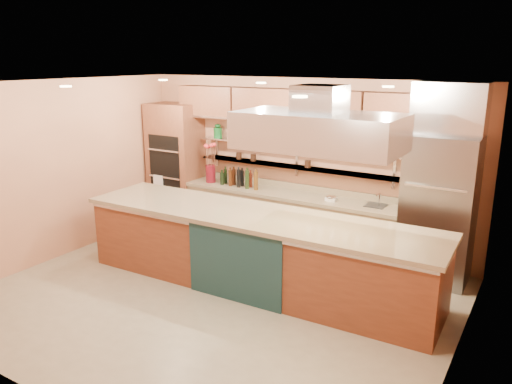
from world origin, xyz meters
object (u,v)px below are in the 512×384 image
Objects in this scene: copper_kettle at (235,135)px; refrigerator at (438,209)px; kitchen_scale at (331,198)px; flower_vase at (211,174)px; green_canister at (279,139)px; island at (255,250)px.

refrigerator is at bearing -3.67° from copper_kettle.
kitchen_scale is at bearing -6.41° from copper_kettle.
refrigerator is at bearing -14.83° from kitchen_scale.
flower_vase is 1.48m from green_canister.
kitchen_scale is at bearing 0.00° from flower_vase.
flower_vase is at bearing -150.38° from copper_kettle.
refrigerator reaches higher than island.
island is (-2.08, -1.54, -0.52)m from refrigerator.
refrigerator is 11.16× the size of copper_kettle.
kitchen_scale is 2.13m from copper_kettle.
green_canister is at bearing 9.73° from flower_vase.
island is at bearing -143.58° from refrigerator.
flower_vase is 1.91× the size of kitchen_scale.
island is 2.50m from flower_vase.
island is 15.98× the size of flower_vase.
flower_vase is 0.83m from copper_kettle.
kitchen_scale is 1.03× the size of green_canister.
refrigerator is at bearing -0.14° from flower_vase.
island is 1.67m from kitchen_scale.
refrigerator is at bearing 35.02° from island.
copper_kettle is (-3.58, 0.23, 0.74)m from refrigerator.
flower_vase is at bearing -170.27° from green_canister.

